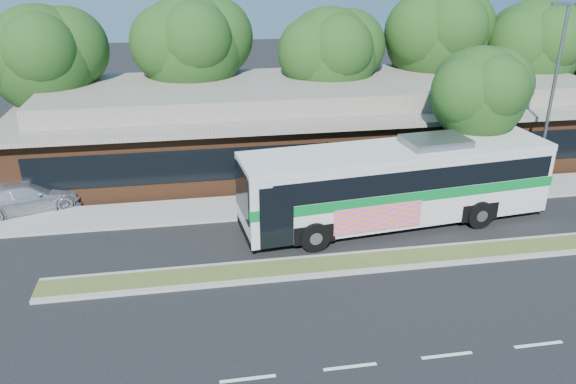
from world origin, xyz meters
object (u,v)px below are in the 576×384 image
object	(u,v)px
lamp_post	(551,95)
sedan	(26,196)
sidewalk_tree	(484,91)
transit_bus	(398,178)

from	to	relation	value
lamp_post	sedan	xyz separation A→B (m)	(-24.53, 1.86, -4.19)
sedan	lamp_post	bearing A→B (deg)	-113.12
lamp_post	sidewalk_tree	bearing A→B (deg)	174.63
transit_bus	sedan	xyz separation A→B (m)	(-16.44, 4.06, -1.41)
transit_bus	lamp_post	bearing A→B (deg)	8.97
lamp_post	sedan	bearing A→B (deg)	175.66
transit_bus	sedan	distance (m)	16.99
sedan	sidewalk_tree	size ratio (longest dim) A/B	0.68
transit_bus	sedan	size ratio (longest dim) A/B	2.81
sidewalk_tree	transit_bus	bearing A→B (deg)	-152.70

